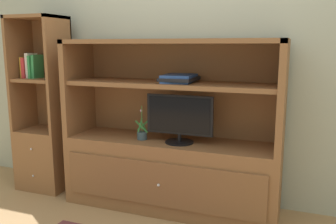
{
  "coord_description": "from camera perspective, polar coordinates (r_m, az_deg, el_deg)",
  "views": [
    {
      "loc": [
        1.0,
        -2.33,
        1.39
      ],
      "look_at": [
        0.0,
        0.35,
        0.85
      ],
      "focal_mm": 38.04,
      "sensor_mm": 36.0,
      "label": 1
    }
  ],
  "objects": [
    {
      "name": "painted_rear_wall",
      "position": [
        3.24,
        2.53,
        10.8
      ],
      "size": [
        6.0,
        0.1,
        2.8
      ],
      "primitive_type": "cube",
      "color": "#ADB29E",
      "rests_on": "ground_plane"
    },
    {
      "name": "media_console",
      "position": [
        3.06,
        0.37,
        -7.05
      ],
      "size": [
        1.82,
        0.52,
        1.44
      ],
      "color": "brown",
      "rests_on": "ground_plane"
    },
    {
      "name": "tv_monitor",
      "position": [
        2.89,
        1.84,
        -1.01
      ],
      "size": [
        0.56,
        0.23,
        0.4
      ],
      "color": "black",
      "rests_on": "media_console"
    },
    {
      "name": "potted_plant",
      "position": [
        3.03,
        -4.19,
        -3.59
      ],
      "size": [
        0.11,
        0.08,
        0.29
      ],
      "color": "#384C56",
      "rests_on": "media_console"
    },
    {
      "name": "magazine_stack",
      "position": [
        2.9,
        1.79,
        5.39
      ],
      "size": [
        0.28,
        0.34,
        0.06
      ],
      "color": "#2D519E",
      "rests_on": "media_console"
    },
    {
      "name": "bookshelf_tall",
      "position": [
        3.68,
        -19.13,
        -3.19
      ],
      "size": [
        0.48,
        0.39,
        1.66
      ],
      "color": "brown",
      "rests_on": "ground_plane"
    },
    {
      "name": "upright_book_row",
      "position": [
        3.65,
        -20.97,
        6.79
      ],
      "size": [
        0.17,
        0.17,
        0.24
      ],
      "color": "gold",
      "rests_on": "bookshelf_tall"
    }
  ]
}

